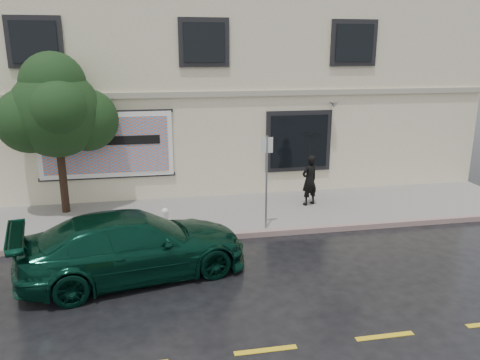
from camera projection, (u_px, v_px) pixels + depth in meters
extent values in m
plane|color=black|center=(231.00, 263.00, 11.31)|extent=(90.00, 90.00, 0.00)
cube|color=gray|center=(214.00, 215.00, 14.37)|extent=(20.00, 3.50, 0.15)
cube|color=gray|center=(222.00, 236.00, 12.71)|extent=(20.00, 0.18, 0.16)
cube|color=gold|center=(266.00, 350.00, 8.00)|extent=(19.00, 0.12, 0.01)
cube|color=beige|center=(194.00, 88.00, 18.90)|extent=(20.00, 8.00, 7.00)
cube|color=#9E9984|center=(205.00, 94.00, 15.05)|extent=(20.00, 0.12, 0.18)
cube|color=black|center=(299.00, 141.00, 16.06)|extent=(2.30, 0.10, 2.10)
cube|color=black|center=(299.00, 141.00, 16.00)|extent=(2.00, 0.05, 1.80)
cube|color=black|center=(34.00, 42.00, 13.67)|extent=(1.30, 0.05, 1.20)
cube|color=black|center=(204.00, 42.00, 14.56)|extent=(1.30, 0.05, 1.20)
cube|color=black|center=(355.00, 43.00, 15.46)|extent=(1.30, 0.05, 1.20)
cube|color=white|center=(106.00, 145.00, 14.86)|extent=(4.20, 0.06, 2.10)
cube|color=orange|center=(106.00, 145.00, 14.82)|extent=(3.90, 0.04, 1.80)
cube|color=black|center=(109.00, 177.00, 15.17)|extent=(4.30, 0.10, 0.10)
cube|color=black|center=(103.00, 112.00, 14.61)|extent=(4.30, 0.10, 0.10)
cube|color=black|center=(105.00, 141.00, 14.76)|extent=(3.40, 0.02, 0.28)
imported|color=#072F21|center=(135.00, 245.00, 10.50)|extent=(5.42, 3.26, 1.47)
imported|color=black|center=(309.00, 180.00, 14.90)|extent=(0.70, 0.60, 1.63)
imported|color=black|center=(311.00, 144.00, 14.59)|extent=(1.01, 1.01, 0.71)
cylinder|color=black|center=(63.00, 178.00, 14.16)|extent=(0.23, 0.23, 2.16)
sphere|color=black|center=(56.00, 113.00, 13.64)|extent=(2.61, 2.61, 2.61)
cylinder|color=white|center=(166.00, 231.00, 12.79)|extent=(0.27, 0.27, 0.07)
cylinder|color=white|center=(165.00, 221.00, 12.71)|extent=(0.20, 0.20, 0.49)
sphere|color=white|center=(165.00, 212.00, 12.64)|extent=(0.20, 0.20, 0.20)
cylinder|color=white|center=(165.00, 221.00, 12.71)|extent=(0.29, 0.09, 0.09)
cylinder|color=gray|center=(266.00, 183.00, 12.76)|extent=(0.06, 0.06, 2.62)
cube|color=silver|center=(267.00, 145.00, 12.48)|extent=(0.32, 0.02, 0.42)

